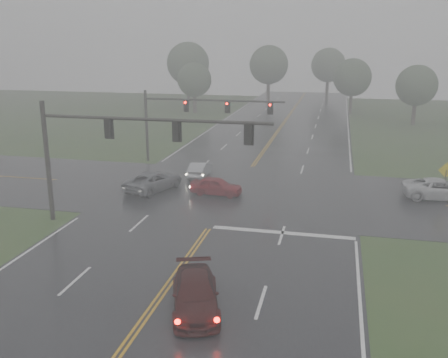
% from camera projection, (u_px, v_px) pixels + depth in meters
% --- Properties ---
extents(main_road, '(18.00, 160.00, 0.02)m').
position_uv_depth(main_road, '(229.00, 200.00, 36.06)').
color(main_road, black).
rests_on(main_road, ground).
extents(cross_street, '(120.00, 14.00, 0.02)m').
position_uv_depth(cross_street, '(235.00, 192.00, 37.94)').
color(cross_street, black).
rests_on(cross_street, ground).
extents(stop_bar, '(8.50, 0.50, 0.01)m').
position_uv_depth(stop_bar, '(283.00, 233.00, 29.83)').
color(stop_bar, silver).
rests_on(stop_bar, ground).
extents(sedan_maroon, '(3.32, 5.14, 1.39)m').
position_uv_depth(sedan_maroon, '(196.00, 309.00, 21.39)').
color(sedan_maroon, '#320909').
rests_on(sedan_maroon, ground).
extents(sedan_red, '(3.97, 1.80, 1.32)m').
position_uv_depth(sedan_red, '(216.00, 195.00, 37.26)').
color(sedan_red, maroon).
rests_on(sedan_red, ground).
extents(sedan_silver, '(1.41, 3.84, 1.26)m').
position_uv_depth(sedan_silver, '(200.00, 177.00, 42.24)').
color(sedan_silver, '#A5A7AC').
rests_on(sedan_silver, ground).
extents(car_grey, '(3.91, 5.66, 1.44)m').
position_uv_depth(car_grey, '(154.00, 190.00, 38.43)').
color(car_grey, '#5C5E64').
rests_on(car_grey, ground).
extents(pickup_white, '(5.41, 2.79, 1.46)m').
position_uv_depth(pickup_white, '(439.00, 199.00, 36.30)').
color(pickup_white, silver).
rests_on(pickup_white, ground).
extents(signal_gantry_near, '(14.27, 0.33, 7.61)m').
position_uv_depth(signal_gantry_near, '(112.00, 140.00, 29.75)').
color(signal_gantry_near, black).
rests_on(signal_gantry_near, ground).
extents(signal_gantry_far, '(13.09, 0.34, 6.72)m').
position_uv_depth(signal_gantry_far, '(188.00, 112.00, 45.69)').
color(signal_gantry_far, black).
rests_on(signal_gantry_far, ground).
extents(sign_diamond_east, '(1.14, 0.24, 2.76)m').
position_uv_depth(sign_diamond_east, '(446.00, 175.00, 35.67)').
color(sign_diamond_east, black).
rests_on(sign_diamond_east, ground).
extents(tree_nw_a, '(5.35, 5.35, 7.86)m').
position_uv_depth(tree_nw_a, '(194.00, 80.00, 78.25)').
color(tree_nw_a, '#322720').
rests_on(tree_nw_a, ground).
extents(tree_ne_a, '(5.82, 5.82, 8.55)m').
position_uv_depth(tree_ne_a, '(352.00, 77.00, 76.91)').
color(tree_ne_a, '#322720').
rests_on(tree_ne_a, ground).
extents(tree_n_mid, '(7.08, 7.08, 10.40)m').
position_uv_depth(tree_n_mid, '(269.00, 65.00, 91.09)').
color(tree_n_mid, '#322720').
rests_on(tree_n_mid, ground).
extents(tree_e_near, '(5.48, 5.48, 8.05)m').
position_uv_depth(tree_e_near, '(417.00, 86.00, 66.96)').
color(tree_e_near, '#322720').
rests_on(tree_e_near, ground).
extents(tree_nw_b, '(7.47, 7.47, 10.97)m').
position_uv_depth(tree_nw_b, '(188.00, 63.00, 87.84)').
color(tree_nw_b, '#322720').
rests_on(tree_nw_b, ground).
extents(tree_n_far, '(6.69, 6.69, 9.83)m').
position_uv_depth(tree_n_far, '(328.00, 65.00, 97.90)').
color(tree_n_far, '#322720').
rests_on(tree_n_far, ground).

